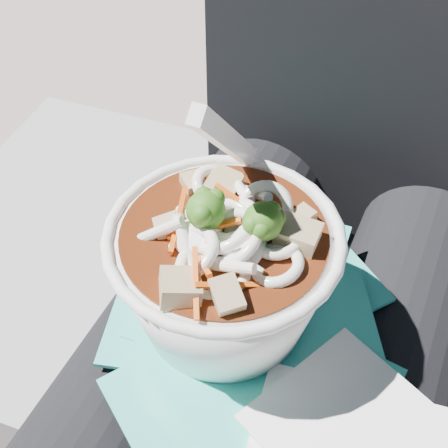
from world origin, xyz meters
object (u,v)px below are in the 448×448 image
at_px(stone_ledge, 297,400).
at_px(plastic_bag, 248,327).
at_px(lap, 269,374).
at_px(udon_bowl, 224,267).
at_px(person_body, 305,285).

height_order(stone_ledge, plastic_bag, plastic_bag).
xyz_separation_m(stone_ledge, plastic_bag, (-0.02, -0.16, 0.38)).
bearing_deg(lap, stone_ledge, 90.00).
xyz_separation_m(plastic_bag, udon_bowl, (-0.02, -0.00, 0.07)).
bearing_deg(udon_bowl, plastic_bag, 6.08).
distance_m(plastic_bag, udon_bowl, 0.07).
relative_size(stone_ledge, plastic_bag, 2.68).
bearing_deg(plastic_bag, person_body, 79.96).
distance_m(stone_ledge, udon_bowl, 0.48).
bearing_deg(udon_bowl, person_body, 69.89).
bearing_deg(plastic_bag, lap, 32.95).
relative_size(person_body, udon_bowl, 4.89).
xyz_separation_m(lap, plastic_bag, (-0.02, -0.01, 0.08)).
distance_m(lap, udon_bowl, 0.15).
height_order(lap, udon_bowl, udon_bowl).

